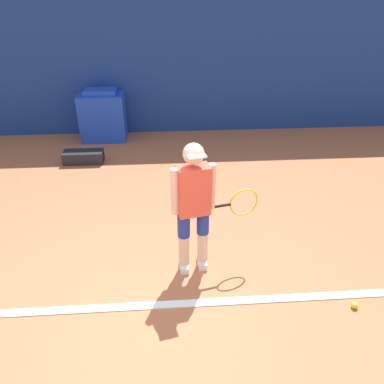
{
  "coord_description": "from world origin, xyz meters",
  "views": [
    {
      "loc": [
        0.18,
        -2.56,
        2.9
      ],
      "look_at": [
        0.44,
        1.05,
        0.89
      ],
      "focal_mm": 35.0,
      "sensor_mm": 36.0,
      "label": 1
    }
  ],
  "objects_px": {
    "tennis_player": "(195,204)",
    "equipment_bag": "(83,157)",
    "covered_chair": "(103,116)",
    "tennis_ball": "(355,305)"
  },
  "relations": [
    {
      "from": "tennis_player",
      "to": "equipment_bag",
      "type": "height_order",
      "value": "tennis_player"
    },
    {
      "from": "tennis_player",
      "to": "covered_chair",
      "type": "distance_m",
      "value": 4.57
    },
    {
      "from": "equipment_bag",
      "to": "tennis_ball",
      "type": "bearing_deg",
      "value": -48.51
    },
    {
      "from": "equipment_bag",
      "to": "covered_chair",
      "type": "bearing_deg",
      "value": 78.59
    },
    {
      "from": "covered_chair",
      "to": "tennis_ball",
      "type": "bearing_deg",
      "value": -57.95
    },
    {
      "from": "covered_chair",
      "to": "equipment_bag",
      "type": "height_order",
      "value": "covered_chair"
    },
    {
      "from": "tennis_ball",
      "to": "equipment_bag",
      "type": "bearing_deg",
      "value": 131.49
    },
    {
      "from": "tennis_player",
      "to": "covered_chair",
      "type": "xyz_separation_m",
      "value": [
        -1.58,
        4.27,
        -0.35
      ]
    },
    {
      "from": "tennis_ball",
      "to": "equipment_bag",
      "type": "height_order",
      "value": "equipment_bag"
    },
    {
      "from": "equipment_bag",
      "to": "tennis_player",
      "type": "bearing_deg",
      "value": -59.41
    }
  ]
}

